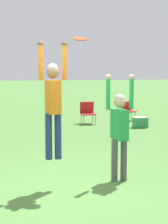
{
  "coord_description": "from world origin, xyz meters",
  "views": [
    {
      "loc": [
        -1.12,
        -6.21,
        2.11
      ],
      "look_at": [
        0.33,
        0.56,
        1.3
      ],
      "focal_mm": 60.0,
      "sensor_mm": 36.0,
      "label": 1
    }
  ],
  "objects_px": {
    "frisbee": "(80,39)",
    "cooler_box": "(140,122)",
    "person_defending": "(120,126)",
    "camping_chair_2": "(128,109)",
    "person_jumping": "(53,98)",
    "camping_chair_4": "(88,111)"
  },
  "relations": [
    {
      "from": "frisbee",
      "to": "cooler_box",
      "type": "bearing_deg",
      "value": 60.5
    },
    {
      "from": "person_defending",
      "to": "camping_chair_2",
      "type": "bearing_deg",
      "value": 152.07
    },
    {
      "from": "person_jumping",
      "to": "camping_chair_4",
      "type": "distance_m",
      "value": 7.92
    },
    {
      "from": "camping_chair_4",
      "to": "person_jumping",
      "type": "bearing_deg",
      "value": 77.01
    },
    {
      "from": "camping_chair_2",
      "to": "camping_chair_4",
      "type": "relative_size",
      "value": 0.92
    },
    {
      "from": "person_defending",
      "to": "camping_chair_4",
      "type": "distance_m",
      "value": 7.41
    },
    {
      "from": "person_jumping",
      "to": "camping_chair_2",
      "type": "xyz_separation_m",
      "value": [
        4.06,
        7.98,
        -1.15
      ]
    },
    {
      "from": "person_defending",
      "to": "camping_chair_4",
      "type": "relative_size",
      "value": 2.41
    },
    {
      "from": "person_jumping",
      "to": "cooler_box",
      "type": "relative_size",
      "value": 4.03
    },
    {
      "from": "frisbee",
      "to": "camping_chair_2",
      "type": "distance_m",
      "value": 8.89
    },
    {
      "from": "person_jumping",
      "to": "camping_chair_2",
      "type": "height_order",
      "value": "person_jumping"
    },
    {
      "from": "person_defending",
      "to": "frisbee",
      "type": "relative_size",
      "value": 7.43
    },
    {
      "from": "camping_chair_4",
      "to": "cooler_box",
      "type": "bearing_deg",
      "value": 143.99
    },
    {
      "from": "person_jumping",
      "to": "frisbee",
      "type": "relative_size",
      "value": 7.54
    },
    {
      "from": "person_jumping",
      "to": "person_defending",
      "type": "height_order",
      "value": "person_jumping"
    },
    {
      "from": "frisbee",
      "to": "cooler_box",
      "type": "xyz_separation_m",
      "value": [
        3.4,
        6.01,
        -2.43
      ]
    },
    {
      "from": "frisbee",
      "to": "camping_chair_4",
      "type": "xyz_separation_m",
      "value": [
        1.78,
        7.37,
        -2.15
      ]
    },
    {
      "from": "person_jumping",
      "to": "cooler_box",
      "type": "bearing_deg",
      "value": -40.68
    },
    {
      "from": "camping_chair_2",
      "to": "camping_chair_4",
      "type": "xyz_separation_m",
      "value": [
        -1.77,
        -0.48,
        0.02
      ]
    },
    {
      "from": "person_defending",
      "to": "frisbee",
      "type": "bearing_deg",
      "value": -94.07
    },
    {
      "from": "frisbee",
      "to": "cooler_box",
      "type": "relative_size",
      "value": 0.54
    },
    {
      "from": "cooler_box",
      "to": "person_jumping",
      "type": "bearing_deg",
      "value": -122.5
    }
  ]
}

